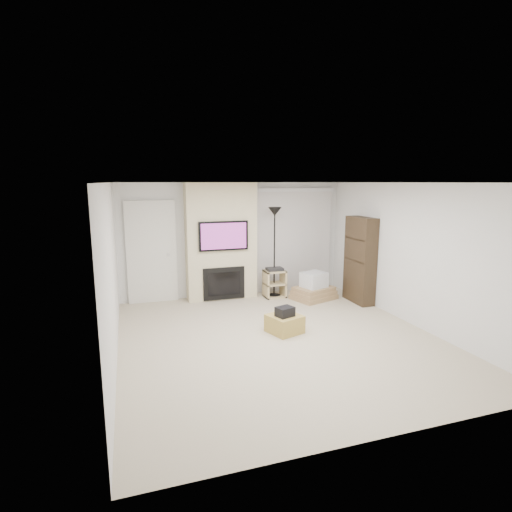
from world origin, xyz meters
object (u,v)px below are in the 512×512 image
object	(u,v)px
av_stand	(275,282)
box_stack	(314,289)
floor_lamp	(275,227)
bookshelf	(360,260)
ottoman	(285,324)

from	to	relation	value
av_stand	box_stack	world-z (taller)	av_stand
floor_lamp	av_stand	distance (m)	1.21
bookshelf	av_stand	bearing A→B (deg)	150.64
floor_lamp	bookshelf	xyz separation A→B (m)	(1.56, -0.93, -0.66)
ottoman	floor_lamp	distance (m)	2.59
box_stack	av_stand	bearing A→B (deg)	151.68
floor_lamp	bookshelf	world-z (taller)	floor_lamp
floor_lamp	box_stack	distance (m)	1.60
ottoman	bookshelf	xyz separation A→B (m)	(2.16, 1.15, 0.75)
ottoman	bookshelf	world-z (taller)	bookshelf
ottoman	box_stack	xyz separation A→B (m)	(1.34, 1.63, 0.07)
ottoman	box_stack	distance (m)	2.11
floor_lamp	av_stand	bearing A→B (deg)	-99.29
floor_lamp	av_stand	world-z (taller)	floor_lamp
ottoman	floor_lamp	size ratio (longest dim) A/B	0.25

